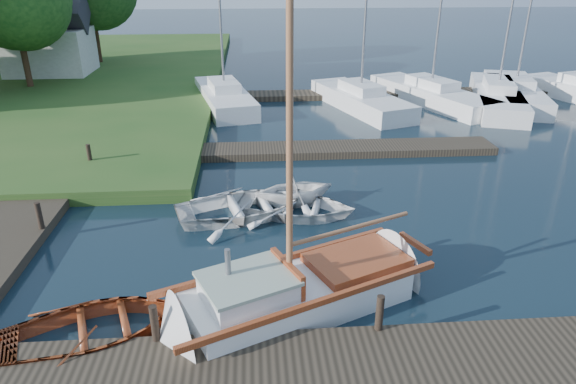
{
  "coord_description": "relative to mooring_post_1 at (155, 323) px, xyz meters",
  "views": [
    {
      "loc": [
        -0.97,
        -13.32,
        7.18
      ],
      "look_at": [
        0.0,
        0.0,
        1.2
      ],
      "focal_mm": 32.0,
      "sensor_mm": 36.0,
      "label": 1
    }
  ],
  "objects": [
    {
      "name": "ground",
      "position": [
        3.0,
        5.0,
        -0.7
      ],
      "size": [
        160.0,
        160.0,
        0.0
      ],
      "primitive_type": "plane",
      "color": "black",
      "rests_on": "ground"
    },
    {
      "name": "near_dock",
      "position": [
        3.0,
        -1.0,
        -0.55
      ],
      "size": [
        18.0,
        2.2,
        0.3
      ],
      "primitive_type": "cube",
      "color": "black",
      "rests_on": "ground"
    },
    {
      "name": "left_dock",
      "position": [
        -5.0,
        7.0,
        -0.55
      ],
      "size": [
        2.2,
        18.0,
        0.3
      ],
      "primitive_type": "cube",
      "color": "black",
      "rests_on": "ground"
    },
    {
      "name": "far_dock",
      "position": [
        5.0,
        11.5,
        -0.55
      ],
      "size": [
        14.0,
        1.6,
        0.3
      ],
      "primitive_type": "cube",
      "color": "black",
      "rests_on": "ground"
    },
    {
      "name": "pontoon",
      "position": [
        13.0,
        21.0,
        -0.55
      ],
      "size": [
        30.0,
        1.6,
        0.3
      ],
      "primitive_type": "cube",
      "color": "black",
      "rests_on": "ground"
    },
    {
      "name": "mooring_post_1",
      "position": [
        0.0,
        0.0,
        0.0
      ],
      "size": [
        0.16,
        0.16,
        0.8
      ],
      "primitive_type": "cylinder",
      "color": "black",
      "rests_on": "near_dock"
    },
    {
      "name": "mooring_post_2",
      "position": [
        4.5,
        0.0,
        0.0
      ],
      "size": [
        0.16,
        0.16,
        0.8
      ],
      "primitive_type": "cylinder",
      "color": "black",
      "rests_on": "near_dock"
    },
    {
      "name": "mooring_post_4",
      "position": [
        -4.0,
        5.0,
        0.0
      ],
      "size": [
        0.16,
        0.16,
        0.8
      ],
      "primitive_type": "cylinder",
      "color": "black",
      "rests_on": "left_dock"
    },
    {
      "name": "mooring_post_5",
      "position": [
        -4.0,
        10.0,
        0.0
      ],
      "size": [
        0.16,
        0.16,
        0.8
      ],
      "primitive_type": "cylinder",
      "color": "black",
      "rests_on": "left_dock"
    },
    {
      "name": "sailboat",
      "position": [
        3.09,
        1.31,
        -0.36
      ],
      "size": [
        7.33,
        4.71,
        9.83
      ],
      "rotation": [
        0.0,
        0.0,
        0.42
      ],
      "color": "white",
      "rests_on": "ground"
    },
    {
      "name": "dinghy",
      "position": [
        -1.36,
        0.49,
        -0.31
      ],
      "size": [
        4.41,
        3.75,
        0.77
      ],
      "primitive_type": "imported",
      "rotation": [
        0.0,
        0.0,
        1.91
      ],
      "color": "maroon",
      "rests_on": "ground"
    },
    {
      "name": "tender_a",
      "position": [
        1.72,
        5.97,
        -0.27
      ],
      "size": [
        4.77,
        3.94,
        0.86
      ],
      "primitive_type": "imported",
      "rotation": [
        0.0,
        0.0,
        1.84
      ],
      "color": "white",
      "rests_on": "ground"
    },
    {
      "name": "tender_b",
      "position": [
        3.33,
        6.64,
        -0.03
      ],
      "size": [
        2.97,
        2.71,
        1.34
      ],
      "primitive_type": "imported",
      "rotation": [
        0.0,
        0.0,
        1.8
      ],
      "color": "white",
      "rests_on": "ground"
    },
    {
      "name": "tender_c",
      "position": [
        3.33,
        5.92,
        -0.33
      ],
      "size": [
        4.17,
        3.45,
        0.75
      ],
      "primitive_type": "imported",
      "rotation": [
        0.0,
        0.0,
        1.3
      ],
      "color": "white",
      "rests_on": "ground"
    },
    {
      "name": "marina_boat_0",
      "position": [
        0.58,
        19.48,
        -0.12
      ],
      "size": [
        3.82,
        7.99,
        11.7
      ],
      "rotation": [
        0.0,
        0.0,
        1.79
      ],
      "color": "white",
      "rests_on": "ground"
    },
    {
      "name": "marina_boat_2",
      "position": [
        7.86,
        18.35,
        -0.13
      ],
      "size": [
        4.55,
        7.97,
        10.69
      ],
      "rotation": [
        0.0,
        0.0,
        1.9
      ],
      "color": "white",
      "rests_on": "ground"
    },
    {
      "name": "marina_boat_3",
      "position": [
        12.0,
        19.26,
        -0.12
      ],
      "size": [
        5.23,
        8.78,
        12.49
      ],
      "rotation": [
        0.0,
        0.0,
        1.95
      ],
      "color": "white",
      "rests_on": "ground"
    },
    {
      "name": "marina_boat_4",
      "position": [
        15.48,
        18.57,
        -0.14
      ],
      "size": [
        5.01,
        9.42,
        10.3
      ],
      "rotation": [
        0.0,
        0.0,
        1.25
      ],
      "color": "white",
      "rests_on": "ground"
    },
    {
      "name": "marina_boat_5",
      "position": [
        16.93,
        19.46,
        -0.12
      ],
      "size": [
        4.51,
        9.1,
        12.3
      ],
      "rotation": [
        0.0,
        0.0,
        1.3
      ],
      "color": "white",
      "rests_on": "ground"
    },
    {
      "name": "house_c",
      "position": [
        -11.0,
        27.0,
        1.88
      ],
      "size": [
        5.25,
        4.0,
        5.28
      ],
      "color": "beige",
      "rests_on": "shore"
    }
  ]
}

